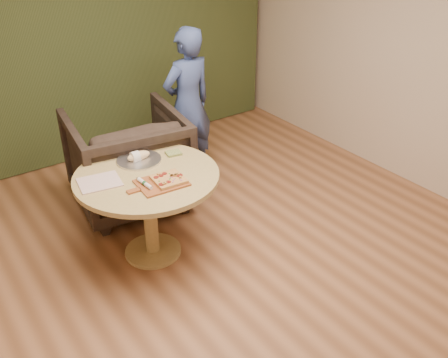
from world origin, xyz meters
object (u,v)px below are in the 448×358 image
Objects in this scene: pedestal_table at (148,190)px; cutlery_roll at (145,183)px; serving_tray at (139,160)px; bread_roll at (138,156)px; person_standing at (188,104)px; armchair at (127,155)px; flatbread_pizza at (169,179)px; pizza_paddle at (160,183)px.

pedestal_table is 0.26m from cutlery_roll.
bread_roll is at bearing 180.00° from serving_tray.
person_standing is (1.10, 1.17, -0.01)m from cutlery_roll.
armchair is at bearing 74.44° from bread_roll.
bread_roll is (-0.03, 0.44, 0.02)m from flatbread_pizza.
serving_tray is at bearing 83.27° from armchair.
pizza_paddle is 0.43m from serving_tray.
armchair reaches higher than pedestal_table.
pizza_paddle is (0.01, -0.20, 0.15)m from pedestal_table.
armchair is (0.16, 0.59, -0.25)m from serving_tray.
armchair is (0.20, 1.01, -0.25)m from pizza_paddle.
cutlery_roll is at bearing 169.53° from pizza_paddle.
cutlery_roll is at bearing 166.42° from flatbread_pizza.
armchair is at bearing 8.03° from person_standing.
pizza_paddle is at bearing -95.74° from serving_tray.
flatbread_pizza is at bearing -69.90° from pedestal_table.
pedestal_table is at bearing -101.37° from bread_roll.
serving_tray is at bearing 0.00° from bread_roll.
pedestal_table is at bearing 97.65° from pizza_paddle.
pizza_paddle is 0.12m from cutlery_roll.
flatbread_pizza is 0.15× the size of person_standing.
pedestal_table is 5.77× the size of bread_roll.
serving_tray is 1.22m from person_standing.
person_standing is at bearing -158.62° from armchair.
flatbread_pizza is 0.44m from serving_tray.
cutlery_roll is 0.42m from bread_roll.
person_standing is (0.79, 0.19, 0.26)m from armchair.
armchair is at bearing 75.60° from pedestal_table.
pedestal_table is 0.30m from bread_roll.
pedestal_table is 0.85m from armchair.
pizza_paddle is 2.29× the size of cutlery_roll.
person_standing is at bearing 54.76° from pizza_paddle.
cutlery_roll reaches higher than pizza_paddle.
flatbread_pizza is 0.23× the size of armchair.
person_standing is (0.94, 0.78, 0.01)m from serving_tray.
flatbread_pizza is 1.22× the size of bread_roll.
flatbread_pizza is 1.18× the size of cutlery_roll.
bread_roll is 0.67m from armchair.
armchair is 0.66× the size of person_standing.
pizza_paddle is at bearing 168.16° from flatbread_pizza.
pedestal_table is 3.13× the size of serving_tray.
pedestal_table is 1.43m from person_standing.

